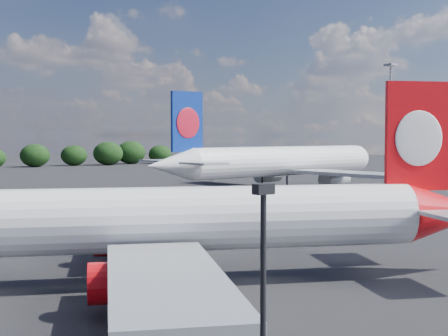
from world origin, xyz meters
TOP-DOWN VIEW (x-y plane):
  - qantas_airliner at (12.45, 10.18)m, footprint 42.25×40.75m
  - china_southern_airliner at (64.35, 63.07)m, footprint 54.64×51.94m
  - apron_lamp_post at (-1.36, -14.15)m, footprint 0.55×0.30m
  - floodlight_mast_near at (69.08, 40.08)m, footprint 1.60×1.60m

SIDE VIEW (x-z plane):
  - qantas_airliner at x=12.45m, z-range -2.85..11.72m
  - apron_lamp_post at x=-1.36m, z-range 0.63..9.86m
  - china_southern_airliner at x=64.35m, z-range -3.49..14.35m
  - floodlight_mast_near at x=69.08m, z-range 3.26..25.31m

